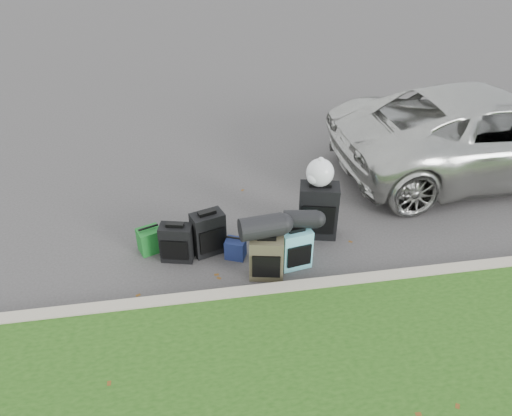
{
  "coord_description": "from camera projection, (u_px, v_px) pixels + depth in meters",
  "views": [
    {
      "loc": [
        -1.03,
        -5.52,
        4.37
      ],
      "look_at": [
        -0.1,
        0.2,
        0.55
      ],
      "focal_mm": 35.0,
      "sensor_mm": 36.0,
      "label": 1
    }
  ],
  "objects": [
    {
      "name": "tote_green",
      "position": [
        150.0,
        240.0,
        6.94
      ],
      "size": [
        0.38,
        0.34,
        0.35
      ],
      "primitive_type": "cube",
      "rotation": [
        0.0,
        0.0,
        0.36
      ],
      "color": "#166320",
      "rests_on": "ground"
    },
    {
      "name": "tote_navy",
      "position": [
        235.0,
        249.0,
        6.84
      ],
      "size": [
        0.32,
        0.29,
        0.28
      ],
      "primitive_type": "cube",
      "rotation": [
        0.0,
        0.0,
        -0.4
      ],
      "color": "navy",
      "rests_on": "ground"
    },
    {
      "name": "duffel_right",
      "position": [
        301.0,
        219.0,
        6.46
      ],
      "size": [
        0.47,
        0.31,
        0.24
      ],
      "primitive_type": "cylinder",
      "rotation": [
        0.0,
        1.57,
        -0.15
      ],
      "color": "black",
      "rests_on": "suitcase_teal"
    },
    {
      "name": "duffel_left",
      "position": [
        261.0,
        227.0,
        6.22
      ],
      "size": [
        0.58,
        0.35,
        0.3
      ],
      "primitive_type": "cylinder",
      "rotation": [
        0.0,
        1.57,
        0.1
      ],
      "color": "black",
      "rests_on": "suitcase_olive"
    },
    {
      "name": "trash_bag",
      "position": [
        320.0,
        173.0,
        6.83
      ],
      "size": [
        0.39,
        0.39,
        0.39
      ],
      "primitive_type": "sphere",
      "color": "white",
      "rests_on": "suitcase_large_black_right"
    },
    {
      "name": "curb",
      "position": [
        279.0,
        291.0,
        6.23
      ],
      "size": [
        120.0,
        0.18,
        0.15
      ],
      "primitive_type": "cube",
      "color": "#9E937F",
      "rests_on": "ground"
    },
    {
      "name": "suitcase_small_black",
      "position": [
        177.0,
        243.0,
        6.74
      ],
      "size": [
        0.48,
        0.34,
        0.54
      ],
      "primitive_type": "cube",
      "rotation": [
        0.0,
        0.0,
        -0.24
      ],
      "color": "black",
      "rests_on": "ground"
    },
    {
      "name": "suitcase_large_black_right",
      "position": [
        318.0,
        211.0,
        7.14
      ],
      "size": [
        0.61,
        0.45,
        0.82
      ],
      "primitive_type": "cube",
      "rotation": [
        0.0,
        0.0,
        -0.24
      ],
      "color": "black",
      "rests_on": "ground"
    },
    {
      "name": "suitcase_teal",
      "position": [
        296.0,
        248.0,
        6.61
      ],
      "size": [
        0.43,
        0.3,
        0.57
      ],
      "primitive_type": "cube",
      "rotation": [
        0.0,
        0.0,
        0.17
      ],
      "color": "#519BB3",
      "rests_on": "ground"
    },
    {
      "name": "ground",
      "position": [
        265.0,
        247.0,
        7.09
      ],
      "size": [
        120.0,
        120.0,
        0.0
      ],
      "primitive_type": "plane",
      "color": "#383535",
      "rests_on": "ground"
    },
    {
      "name": "suitcase_olive",
      "position": [
        267.0,
        257.0,
        6.43
      ],
      "size": [
        0.48,
        0.36,
        0.6
      ],
      "primitive_type": "cube",
      "rotation": [
        0.0,
        0.0,
        -0.2
      ],
      "color": "#3A3525",
      "rests_on": "ground"
    },
    {
      "name": "suv",
      "position": [
        488.0,
        132.0,
        8.58
      ],
      "size": [
        5.41,
        2.62,
        1.48
      ],
      "primitive_type": "imported",
      "rotation": [
        0.0,
        0.0,
        1.6
      ],
      "color": "#B7B7B2",
      "rests_on": "ground"
    },
    {
      "name": "suitcase_large_black_left",
      "position": [
        208.0,
        233.0,
        6.85
      ],
      "size": [
        0.5,
        0.38,
        0.63
      ],
      "primitive_type": "cube",
      "rotation": [
        0.0,
        0.0,
        0.32
      ],
      "color": "black",
      "rests_on": "ground"
    }
  ]
}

